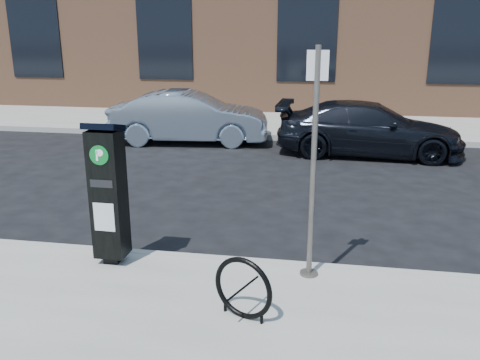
% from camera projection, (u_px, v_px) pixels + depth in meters
% --- Properties ---
extents(ground, '(120.00, 120.00, 0.00)m').
position_uv_depth(ground, '(258.00, 270.00, 6.59)').
color(ground, black).
rests_on(ground, ground).
extents(sidewalk_far, '(60.00, 12.00, 0.15)m').
position_uv_depth(sidewalk_far, '(307.00, 107.00, 19.79)').
color(sidewalk_far, gray).
rests_on(sidewalk_far, ground).
extents(curb_near, '(60.00, 0.12, 0.16)m').
position_uv_depth(curb_near, '(258.00, 266.00, 6.55)').
color(curb_near, '#9E9B93').
rests_on(curb_near, ground).
extents(curb_far, '(60.00, 0.12, 0.16)m').
position_uv_depth(curb_far, '(297.00, 138.00, 14.14)').
color(curb_far, '#9E9B93').
rests_on(curb_far, ground).
extents(building, '(28.00, 10.05, 8.25)m').
position_uv_depth(building, '(313.00, 0.00, 21.45)').
color(building, '#915F41').
rests_on(building, ground).
extents(parking_kiosk, '(0.42, 0.37, 1.82)m').
position_uv_depth(parking_kiosk, '(108.00, 192.00, 6.25)').
color(parking_kiosk, black).
rests_on(parking_kiosk, sidewalk_near).
extents(sign_pole, '(0.24, 0.22, 2.70)m').
position_uv_depth(sign_pole, '(313.00, 168.00, 5.78)').
color(sign_pole, '#4A4441').
rests_on(sign_pole, sidewalk_near).
extents(bike_rack, '(0.65, 0.31, 0.68)m').
position_uv_depth(bike_rack, '(243.00, 288.00, 5.16)').
color(bike_rack, black).
rests_on(bike_rack, sidewalk_near).
extents(car_silver, '(4.37, 1.92, 1.40)m').
position_uv_depth(car_silver, '(189.00, 117.00, 13.79)').
color(car_silver, '#8193A5').
rests_on(car_silver, ground).
extents(car_dark, '(4.55, 2.00, 1.30)m').
position_uv_depth(car_dark, '(369.00, 129.00, 12.46)').
color(car_dark, black).
rests_on(car_dark, ground).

